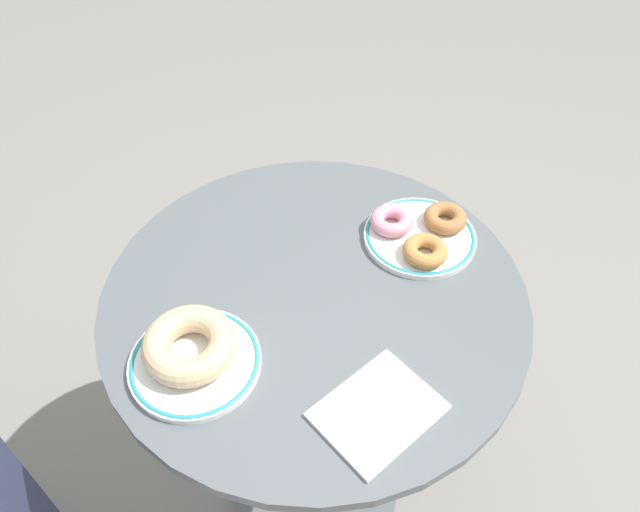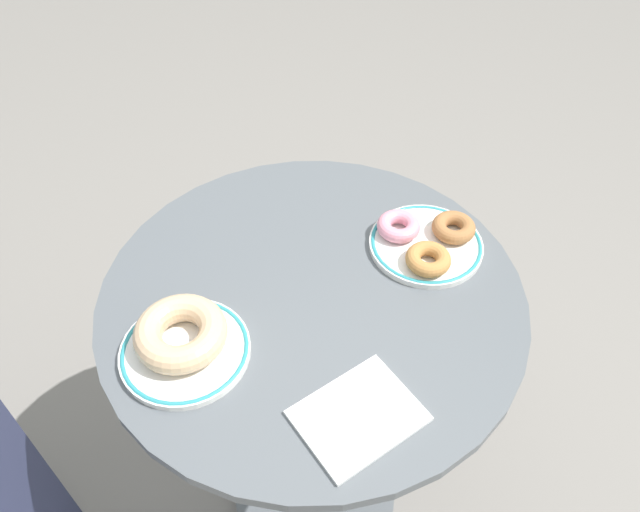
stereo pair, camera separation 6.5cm
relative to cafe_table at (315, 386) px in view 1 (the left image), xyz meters
The scene contains 9 objects.
ground_plane 0.48m from the cafe_table, ahead, with size 7.00×7.00×0.02m, color gray.
cafe_table is the anchor object (origin of this frame).
plate_left 0.33m from the cafe_table, behind, with size 0.18×0.18×0.01m.
plate_right 0.33m from the cafe_table, ahead, with size 0.18×0.18×0.01m.
donut_glazed 0.35m from the cafe_table, behind, with size 0.12×0.12×0.04m, color #E0B789.
donut_cinnamon 0.37m from the cafe_table, ahead, with size 0.07×0.07×0.02m, color #A36B3D.
donut_pink_frosted 0.33m from the cafe_table, 11.27° to the left, with size 0.07×0.07×0.02m, color pink.
donut_old_fashioned 0.33m from the cafe_table, 14.86° to the right, with size 0.07×0.07×0.02m, color #BC7F42.
paper_napkin 0.33m from the cafe_table, 103.12° to the right, with size 0.15×0.11×0.01m, color white.
Camera 1 is at (-0.33, -0.48, 1.41)m, focal length 34.30 mm.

